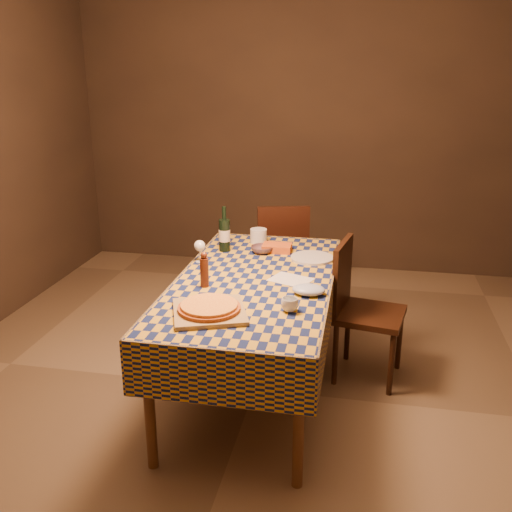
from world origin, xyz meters
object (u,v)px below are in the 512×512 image
Objects in this scene: chair_far at (281,251)px; white_plate at (312,258)px; wine_bottle at (224,234)px; cutting_board at (209,312)px; dining_table at (254,291)px; bowl at (262,249)px; chair_right at (358,303)px; pizza at (209,307)px.

white_plate is at bearing -69.15° from chair_far.
wine_bottle is 1.11× the size of white_plate.
dining_table is at bearing 76.22° from cutting_board.
chair_right reaches higher than bowl.
pizza is at bearing 0.00° from cutting_board.
pizza is 1.89m from chair_far.
bowl is (-0.04, 0.50, 0.10)m from dining_table.
wine_bottle is 0.63m from white_plate.
chair_far is at bearing 71.11° from wine_bottle.
white_plate is 0.98m from chair_far.
pizza is at bearing -94.83° from bowl.
chair_right reaches higher than dining_table.
white_plate is 0.31× the size of chair_far.
dining_table is 1.98× the size of chair_right.
pizza reaches higher than dining_table.
chair_far is (0.28, 0.82, -0.37)m from wine_bottle.
dining_table is 5.83× the size of wine_bottle.
pizza is 0.43× the size of chair_right.
pizza is 1.39× the size of white_plate.
chair_far is at bearing 110.85° from white_plate.
wine_bottle is at bearing 99.59° from pizza.
dining_table is at bearing 76.22° from pizza.
bowl reaches higher than cutting_board.
cutting_board reaches higher than white_plate.
wine_bottle is at bearing 169.71° from chair_right.
wine_bottle is (-0.18, 1.05, 0.11)m from cutting_board.
bowl is 0.28m from wine_bottle.
dining_table is 4.65× the size of pizza.
dining_table is at bearing -152.13° from chair_right.
wine_bottle is at bearing 99.59° from cutting_board.
dining_table is 6.45× the size of white_plate.
cutting_board is at bearing -103.78° from dining_table.
pizza reaches higher than white_plate.
wine_bottle reaches higher than dining_table.
white_plate is (0.44, 0.98, -0.00)m from cutting_board.
white_plate reaches higher than dining_table.
dining_table is 0.62m from wine_bottle.
white_plate is (0.44, 0.98, -0.03)m from pizza.
bowl is at bearing -91.06° from chair_far.
wine_bottle is (-0.27, -0.00, 0.09)m from bowl.
chair_far is (0.10, 1.87, -0.26)m from cutting_board.
pizza is at bearing -80.41° from wine_bottle.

